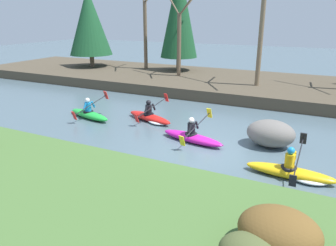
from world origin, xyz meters
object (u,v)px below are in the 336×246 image
at_px(kayaker_lead, 294,172).
at_px(kayaker_far_back, 89,114).
at_px(boulder_midstream, 271,133).
at_px(kayaker_middle, 193,137).
at_px(kayaker_trailing, 151,117).

height_order(kayaker_lead, kayaker_far_back, same).
bearing_deg(boulder_midstream, kayaker_middle, -161.13).
bearing_deg(kayaker_far_back, kayaker_middle, 7.39).
bearing_deg(kayaker_trailing, kayaker_far_back, -144.99).
xyz_separation_m(kayaker_trailing, boulder_midstream, (5.55, -0.62, 0.31)).
relative_size(kayaker_far_back, boulder_midstream, 1.55).
relative_size(kayaker_lead, kayaker_middle, 0.99).
relative_size(kayaker_lead, boulder_midstream, 1.54).
bearing_deg(kayaker_far_back, kayaker_lead, 1.91).
bearing_deg(boulder_midstream, kayaker_far_back, -178.18).
distance_m(kayaker_lead, boulder_midstream, 2.65).
bearing_deg(kayaker_lead, kayaker_trailing, 156.96).
bearing_deg(kayaker_lead, kayaker_far_back, 168.75).
height_order(kayaker_far_back, boulder_midstream, kayaker_far_back).
bearing_deg(kayaker_trailing, kayaker_lead, -6.12).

